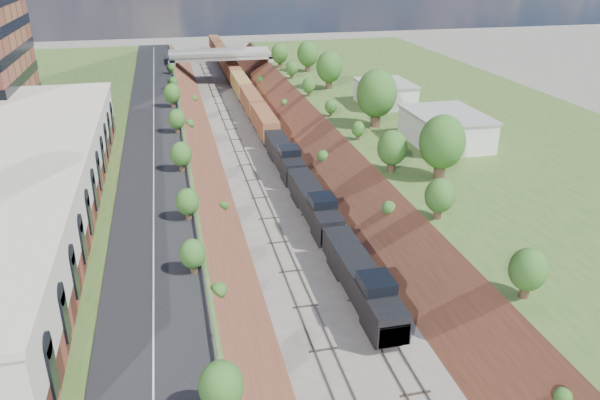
# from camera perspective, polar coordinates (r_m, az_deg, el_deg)

# --- Properties ---
(platform_left) EXTENTS (44.00, 180.00, 5.00)m
(platform_left) POSITION_cam_1_polar(r_m,az_deg,el_deg) (85.41, -25.68, 2.39)
(platform_left) COLOR #395924
(platform_left) RESTS_ON ground
(platform_right) EXTENTS (44.00, 180.00, 5.00)m
(platform_right) POSITION_cam_1_polar(r_m,az_deg,el_deg) (94.96, 16.82, 5.72)
(platform_right) COLOR #395924
(platform_right) RESTS_ON ground
(embankment_left) EXTENTS (10.00, 180.00, 10.00)m
(embankment_left) POSITION_cam_1_polar(r_m,az_deg,el_deg) (83.93, -10.68, 2.21)
(embankment_left) COLOR brown
(embankment_left) RESTS_ON ground
(embankment_right) EXTENTS (10.00, 180.00, 10.00)m
(embankment_right) POSITION_cam_1_polar(r_m,az_deg,el_deg) (87.28, 3.88, 3.42)
(embankment_right) COLOR brown
(embankment_right) RESTS_ON ground
(rail_left_track) EXTENTS (1.58, 180.00, 0.18)m
(rail_left_track) POSITION_cam_1_polar(r_m,az_deg,el_deg) (84.52, -5.00, 2.76)
(rail_left_track) COLOR gray
(rail_left_track) RESTS_ON ground
(rail_right_track) EXTENTS (1.58, 180.00, 0.18)m
(rail_right_track) POSITION_cam_1_polar(r_m,az_deg,el_deg) (85.32, -1.54, 3.05)
(rail_right_track) COLOR gray
(rail_right_track) RESTS_ON ground
(road) EXTENTS (8.00, 180.00, 0.10)m
(road) POSITION_cam_1_polar(r_m,az_deg,el_deg) (82.28, -14.08, 5.21)
(road) COLOR black
(road) RESTS_ON platform_left
(guardrail) EXTENTS (0.10, 171.00, 0.70)m
(guardrail) POSITION_cam_1_polar(r_m,az_deg,el_deg) (81.92, -11.24, 5.75)
(guardrail) COLOR #99999E
(guardrail) RESTS_ON platform_left
(commercial_building) EXTENTS (14.30, 62.30, 7.00)m
(commercial_building) POSITION_cam_1_polar(r_m,az_deg,el_deg) (62.15, -25.95, 0.89)
(commercial_building) COLOR brown
(commercial_building) RESTS_ON platform_left
(overpass) EXTENTS (24.50, 8.30, 7.40)m
(overpass) POSITION_cam_1_polar(r_m,az_deg,el_deg) (143.20, -7.71, 13.26)
(overpass) COLOR gray
(overpass) RESTS_ON ground
(white_building_near) EXTENTS (9.00, 12.00, 4.00)m
(white_building_near) POSITION_cam_1_polar(r_m,az_deg,el_deg) (82.56, 14.02, 6.70)
(white_building_near) COLOR silver
(white_building_near) RESTS_ON platform_right
(white_building_far) EXTENTS (8.00, 10.00, 3.60)m
(white_building_far) POSITION_cam_1_polar(r_m,az_deg,el_deg) (101.83, 8.30, 10.16)
(white_building_far) COLOR silver
(white_building_far) RESTS_ON platform_right
(tree_right_large) EXTENTS (5.25, 5.25, 7.61)m
(tree_right_large) POSITION_cam_1_polar(r_m,az_deg,el_deg) (68.80, 13.70, 5.47)
(tree_right_large) COLOR #473323
(tree_right_large) RESTS_ON platform_right
(tree_left_crest) EXTENTS (2.45, 2.45, 3.55)m
(tree_left_crest) POSITION_cam_1_polar(r_m,az_deg,el_deg) (44.71, -9.58, -7.63)
(tree_left_crest) COLOR #473323
(tree_left_crest) RESTS_ON platform_left
(freight_train) EXTENTS (2.78, 157.50, 4.55)m
(freight_train) POSITION_cam_1_polar(r_m,az_deg,el_deg) (121.13, -5.25, 10.32)
(freight_train) COLOR black
(freight_train) RESTS_ON ground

